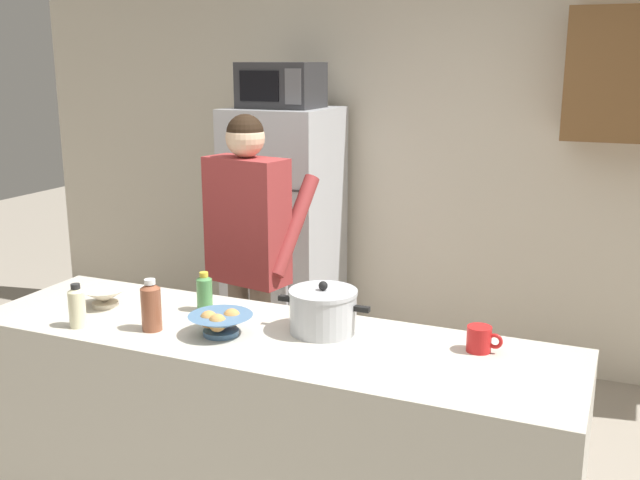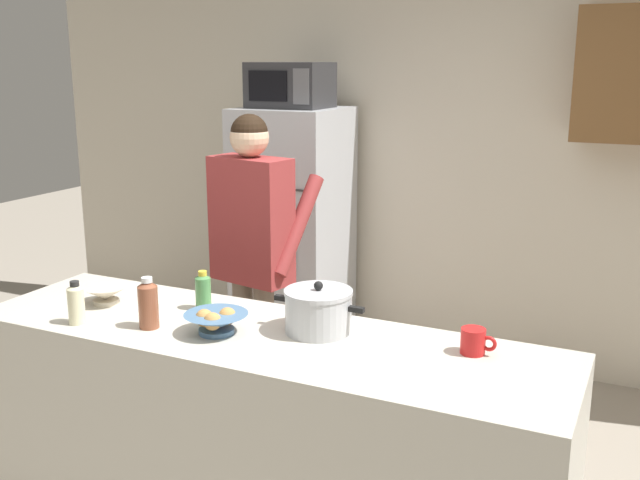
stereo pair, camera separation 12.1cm
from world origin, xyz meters
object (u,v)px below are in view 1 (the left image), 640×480
Objects in this scene: bottle_mid_counter at (205,292)px; empty_bowl at (105,296)px; refrigerator at (285,235)px; bottle_near_edge at (151,305)px; bread_bowl at (220,323)px; person_near_pot at (249,237)px; cooking_pot at (323,311)px; coffee_mug at (480,339)px; microwave at (281,85)px; bottle_far_corner at (77,306)px.

empty_bowl is at bearing -163.62° from bottle_mid_counter.
refrigerator reaches higher than bottle_near_edge.
bread_bowl is at bearing -8.49° from empty_bowl.
cooking_pot is at bearing -45.70° from person_near_pot.
bottle_mid_counter reaches higher than coffee_mug.
microwave is 1.24m from person_near_pot.
cooking_pot is (1.02, -1.72, -0.79)m from microwave.
bread_bowl is 0.30m from bottle_mid_counter.
microwave is 1.92m from bottle_mid_counter.
person_near_pot reaches higher than bottle_mid_counter.
bottle_far_corner is at bearing -75.04° from empty_bowl.
bottle_near_edge reaches higher than empty_bowl.
empty_bowl is at bearing 156.62° from bottle_near_edge.
refrigerator is 1.04m from person_near_pot.
bottle_far_corner reaches higher than coffee_mug.
person_near_pot is at bearing 151.84° from coffee_mug.
microwave is at bearing 134.00° from coffee_mug.
empty_bowl is 0.44m from bottle_mid_counter.
empty_bowl is at bearing 171.51° from bread_bowl.
cooking_pot is 0.40m from bread_bowl.
coffee_mug is at bearing 13.64° from bread_bowl.
bottle_near_edge reaches higher than bottle_mid_counter.
bottle_mid_counter is at bearing 16.38° from empty_bowl.
empty_bowl is at bearing -174.46° from cooking_pot.
bottle_near_edge is 1.23× the size of bottle_mid_counter.
bread_bowl is 0.29m from bottle_near_edge.
empty_bowl is (0.04, -1.83, 0.14)m from refrigerator.
person_near_pot is at bearing -74.09° from microwave.
cooking_pot is 0.98m from bottle_far_corner.
person_near_pot reaches higher than bottle_near_edge.
bottle_near_edge is 0.29m from bottle_mid_counter.
refrigerator is 0.98× the size of person_near_pot.
bottle_mid_counter is (-0.56, 0.03, -0.00)m from cooking_pot.
microwave is 0.28× the size of person_near_pot.
microwave is 2.47m from coffee_mug.
microwave reaches higher than cooking_pot.
bottle_mid_counter is at bearing -74.96° from refrigerator.
cooking_pot is 0.99m from empty_bowl.
bottle_far_corner reaches higher than empty_bowl.
cooking_pot is at bearing -59.39° from microwave.
refrigerator reaches higher than bottle_mid_counter.
microwave is at bearing 92.77° from bottle_far_corner.
bottle_far_corner is (-1.52, -0.38, 0.04)m from coffee_mug.
microwave is 2.84× the size of bottle_mid_counter.
refrigerator is 7.97× the size of bottle_near_edge.
microwave is 1.99m from empty_bowl.
bottle_near_edge reaches higher than cooking_pot.
cooking_pot is 2.90× the size of coffee_mug.
empty_bowl is at bearing -175.06° from coffee_mug.
microwave reaches higher than bread_bowl.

